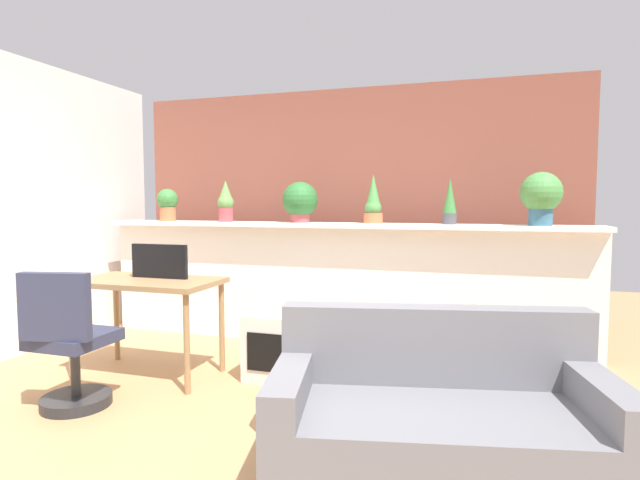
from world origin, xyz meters
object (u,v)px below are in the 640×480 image
object	(u,v)px
potted_plant_2	(300,201)
office_chair	(69,350)
potted_plant_4	(450,202)
potted_plant_5	(541,195)
potted_plant_3	(373,203)
desk	(147,290)
potted_plant_1	(226,202)
couch	(439,426)
tv_monitor	(159,261)
potted_plant_0	(168,203)
side_cube_shelf	(275,345)

from	to	relation	value
potted_plant_2	office_chair	distance (m)	2.35
potted_plant_4	potted_plant_5	bearing A→B (deg)	-4.53
potted_plant_3	desk	size ratio (longest dim) A/B	0.40
potted_plant_1	potted_plant_5	distance (m)	2.85
potted_plant_1	potted_plant_5	size ratio (longest dim) A/B	0.93
potted_plant_1	potted_plant_3	bearing A→B (deg)	1.97
potted_plant_5	couch	distance (m)	2.42
potted_plant_4	office_chair	bearing A→B (deg)	-139.22
tv_monitor	office_chair	size ratio (longest dim) A/B	0.53
potted_plant_0	potted_plant_5	world-z (taller)	potted_plant_5
potted_plant_4	desk	world-z (taller)	potted_plant_4
desk	potted_plant_2	bearing A→B (deg)	57.35
tv_monitor	potted_plant_5	bearing A→B (deg)	21.13
potted_plant_4	office_chair	size ratio (longest dim) A/B	0.44
potted_plant_3	potted_plant_5	xyz separation A→B (m)	(1.39, -0.07, 0.06)
potted_plant_0	potted_plant_1	xyz separation A→B (m)	(0.66, 0.00, 0.01)
potted_plant_3	office_chair	xyz separation A→B (m)	(-1.58, -1.95, -0.94)
potted_plant_3	tv_monitor	xyz separation A→B (m)	(-1.44, -1.16, -0.45)
side_cube_shelf	potted_plant_3	bearing A→B (deg)	61.36
couch	potted_plant_4	bearing A→B (deg)	92.16
potted_plant_0	potted_plant_3	distance (m)	2.12
desk	office_chair	size ratio (longest dim) A/B	1.21
tv_monitor	potted_plant_4	bearing A→B (deg)	28.56
potted_plant_5	tv_monitor	distance (m)	3.08
potted_plant_1	potted_plant_4	xyz separation A→B (m)	(2.13, 0.04, -0.00)
office_chair	couch	size ratio (longest dim) A/B	0.54
office_chair	couch	distance (m)	2.34
potted_plant_1	side_cube_shelf	size ratio (longest dim) A/B	0.81
desk	side_cube_shelf	bearing A→B (deg)	14.34
potted_plant_4	desk	xyz separation A→B (m)	(-2.18, -1.23, -0.68)
potted_plant_5	couch	xyz separation A→B (m)	(-0.64, -2.05, -1.11)
potted_plant_0	potted_plant_3	size ratio (longest dim) A/B	0.74
potted_plant_2	couch	bearing A→B (deg)	-55.55
potted_plant_3	potted_plant_5	size ratio (longest dim) A/B	1.02
potted_plant_3	potted_plant_4	bearing A→B (deg)	-1.09
potted_plant_0	tv_monitor	world-z (taller)	potted_plant_0
desk	side_cube_shelf	world-z (taller)	desk
potted_plant_0	side_cube_shelf	world-z (taller)	potted_plant_0
potted_plant_0	couch	world-z (taller)	potted_plant_0
potted_plant_1	tv_monitor	distance (m)	1.21
potted_plant_1	couch	size ratio (longest dim) A/B	0.24
couch	tv_monitor	bearing A→B (deg)	156.54
potted_plant_3	potted_plant_0	bearing A→B (deg)	-178.64
potted_plant_4	couch	bearing A→B (deg)	-87.84
potted_plant_3	potted_plant_4	size ratio (longest dim) A/B	1.12
office_chair	potted_plant_0	bearing A→B (deg)	106.03
potted_plant_5	tv_monitor	world-z (taller)	potted_plant_5
potted_plant_4	tv_monitor	bearing A→B (deg)	-151.44
potted_plant_5	potted_plant_2	bearing A→B (deg)	177.97
potted_plant_2	side_cube_shelf	bearing A→B (deg)	-81.04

